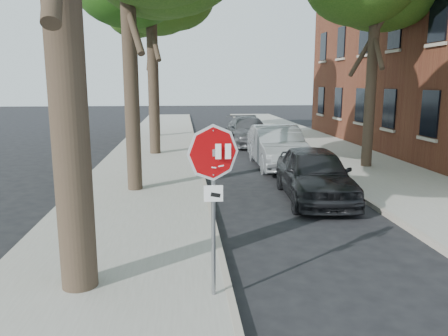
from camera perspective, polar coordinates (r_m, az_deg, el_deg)
The scene contains 10 objects.
ground at distance 7.09m, azimuth 4.56°, elevation -16.72°, with size 120.00×120.00×0.00m, color black.
sidewalk_left at distance 18.51m, azimuth -9.62°, elevation 0.79°, with size 4.00×55.00×0.12m, color gray.
sidewalk_right at distance 19.79m, azimuth 15.75°, elevation 1.19°, with size 4.00×55.00×0.12m, color gray.
curb_left at distance 18.47m, azimuth -3.26°, elevation 0.92°, with size 0.12×55.00×0.13m, color #9E9384.
curb_right at distance 19.14m, azimuth 10.02°, elevation 1.13°, with size 0.12×55.00×0.13m, color #9E9384.
stop_sign at distance 6.31m, azimuth -1.41°, elevation -1.31°, with size 0.76×0.34×2.61m.
tree_far at distance 27.61m, azimuth -9.21°, elevation 19.04°, with size 5.29×4.91×9.33m.
car_a at distance 12.71m, azimuth 11.73°, elevation -0.74°, with size 1.79×4.44×1.51m, color black.
car_b at distance 17.47m, azimuth 6.94°, elevation 2.78°, with size 1.73×4.96×1.63m, color #999DA1.
car_c at distance 23.89m, azimuth 3.15°, elevation 4.86°, with size 2.07×5.10×1.48m, color #4D4E52.
Camera 1 is at (-1.13, -6.17, 3.29)m, focal length 35.00 mm.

